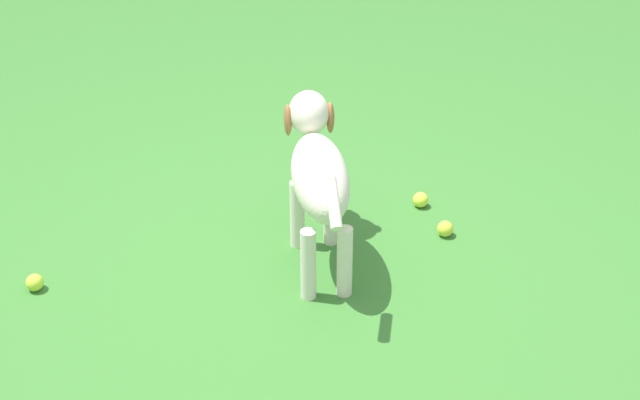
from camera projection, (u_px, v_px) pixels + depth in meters
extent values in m
plane|color=#38722D|center=(290.00, 292.00, 3.56)|extent=(14.00, 14.00, 0.00)
ellipsoid|color=silver|center=(320.00, 177.00, 3.48)|extent=(0.48, 0.55, 0.24)
cylinder|color=silver|center=(297.00, 214.00, 3.76)|extent=(0.06, 0.06, 0.29)
cylinder|color=silver|center=(331.00, 212.00, 3.77)|extent=(0.06, 0.06, 0.29)
cylinder|color=silver|center=(308.00, 265.00, 3.47)|extent=(0.06, 0.06, 0.29)
cylinder|color=silver|center=(345.00, 262.00, 3.48)|extent=(0.06, 0.06, 0.29)
ellipsoid|color=silver|center=(309.00, 113.00, 3.70)|extent=(0.23, 0.23, 0.17)
ellipsoid|color=#9E663D|center=(306.00, 109.00, 3.78)|extent=(0.14, 0.14, 0.07)
sphere|color=black|center=(305.00, 103.00, 3.83)|extent=(0.03, 0.03, 0.03)
ellipsoid|color=#9E663D|center=(288.00, 120.00, 3.69)|extent=(0.06, 0.07, 0.13)
ellipsoid|color=#9E663D|center=(330.00, 118.00, 3.71)|extent=(0.06, 0.07, 0.13)
cylinder|color=silver|center=(334.00, 203.00, 3.16)|extent=(0.14, 0.16, 0.14)
sphere|color=#C6D33A|center=(445.00, 229.00, 3.87)|extent=(0.07, 0.07, 0.07)
sphere|color=#C0DD39|center=(35.00, 283.00, 3.56)|extent=(0.07, 0.07, 0.07)
sphere|color=#D2E33B|center=(421.00, 200.00, 4.07)|extent=(0.07, 0.07, 0.07)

